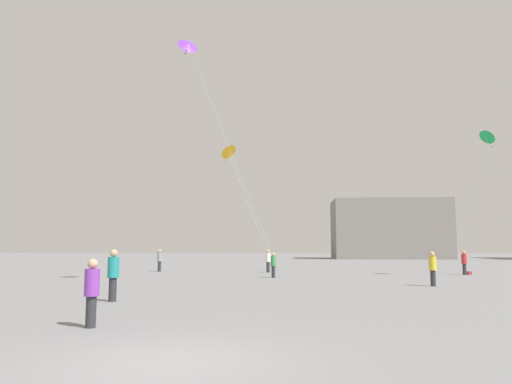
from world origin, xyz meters
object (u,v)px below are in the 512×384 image
object	(u,v)px
person_in_grey	(160,259)
building_left_hall	(389,229)
person_in_green	(273,264)
person_in_teal	(113,273)
person_in_purple	(92,290)
kite_emerald_diamond	(488,137)
kite_amber_diamond	(228,152)
person_in_yellow	(433,267)
kite_violet_diamond	(189,48)
handbag_beside_flyer	(469,273)
person_in_red	(464,261)
person_in_white	(268,260)

from	to	relation	value
person_in_grey	building_left_hall	bearing A→B (deg)	-43.61
person_in_green	person_in_grey	size ratio (longest dim) A/B	0.91
person_in_teal	person_in_purple	size ratio (longest dim) A/B	1.12
person_in_green	person_in_grey	bearing A→B (deg)	-132.74
person_in_grey	kite_emerald_diamond	world-z (taller)	kite_emerald_diamond
person_in_green	kite_amber_diamond	world-z (taller)	kite_amber_diamond
person_in_yellow	person_in_purple	bearing A→B (deg)	150.81
building_left_hall	kite_violet_diamond	bearing A→B (deg)	-109.47
person_in_yellow	handbag_beside_flyer	bearing A→B (deg)	-15.25
person_in_teal	kite_violet_diamond	distance (m)	14.05
person_in_red	person_in_teal	world-z (taller)	person_in_teal
building_left_hall	handbag_beside_flyer	size ratio (longest dim) A/B	59.06
kite_emerald_diamond	building_left_hall	bearing A→B (deg)	87.05
person_in_purple	kite_emerald_diamond	size ratio (longest dim) A/B	0.20
person_in_green	person_in_white	bearing A→B (deg)	-179.49
kite_violet_diamond	kite_emerald_diamond	distance (m)	19.92
person_in_teal	kite_amber_diamond	size ratio (longest dim) A/B	0.22
person_in_green	kite_amber_diamond	bearing A→B (deg)	-152.66
person_in_teal	person_in_white	bearing A→B (deg)	-37.12
person_in_purple	handbag_beside_flyer	bearing A→B (deg)	176.52
person_in_teal	person_in_red	bearing A→B (deg)	-69.96
person_in_yellow	handbag_beside_flyer	distance (m)	11.67
person_in_teal	kite_violet_diamond	bearing A→B (deg)	-30.70
person_in_teal	person_in_grey	bearing A→B (deg)	-13.53
kite_emerald_diamond	handbag_beside_flyer	bearing A→B (deg)	100.64
kite_violet_diamond	kite_emerald_diamond	bearing A→B (deg)	22.49
person_in_green	kite_amber_diamond	xyz separation A→B (m)	(-3.75, 5.65, 8.33)
person_in_yellow	building_left_hall	bearing A→B (deg)	3.00
kite_emerald_diamond	kite_violet_diamond	bearing A→B (deg)	-157.51
person_in_teal	person_in_white	size ratio (longest dim) A/B	1.06
person_in_grey	kite_violet_diamond	world-z (taller)	kite_violet_diamond
person_in_teal	handbag_beside_flyer	bearing A→B (deg)	-70.36
person_in_green	person_in_teal	world-z (taller)	person_in_teal
kite_amber_diamond	person_in_purple	bearing A→B (deg)	-88.84
person_in_green	person_in_grey	xyz separation A→B (m)	(-9.35, 6.91, 0.09)
person_in_yellow	person_in_grey	bearing A→B (deg)	64.82
building_left_hall	kite_emerald_diamond	bearing A→B (deg)	-92.95
kite_emerald_diamond	person_in_red	bearing A→B (deg)	107.46
kite_amber_diamond	building_left_hall	bearing A→B (deg)	66.62
person_in_teal	handbag_beside_flyer	world-z (taller)	person_in_teal
person_in_red	handbag_beside_flyer	world-z (taller)	person_in_red
person_in_green	building_left_hall	xyz separation A→B (m)	(16.55, 52.60, 4.03)
person_in_white	kite_emerald_diamond	world-z (taller)	kite_emerald_diamond
person_in_green	kite_emerald_diamond	size ratio (longest dim) A/B	0.19
person_in_teal	kite_emerald_diamond	bearing A→B (deg)	-76.32
person_in_grey	kite_violet_diamond	distance (m)	18.17
person_in_white	kite_amber_diamond	size ratio (longest dim) A/B	0.20
person_in_grey	handbag_beside_flyer	size ratio (longest dim) A/B	5.41
person_in_yellow	building_left_hall	distance (m)	59.29
person_in_grey	building_left_hall	distance (m)	52.67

